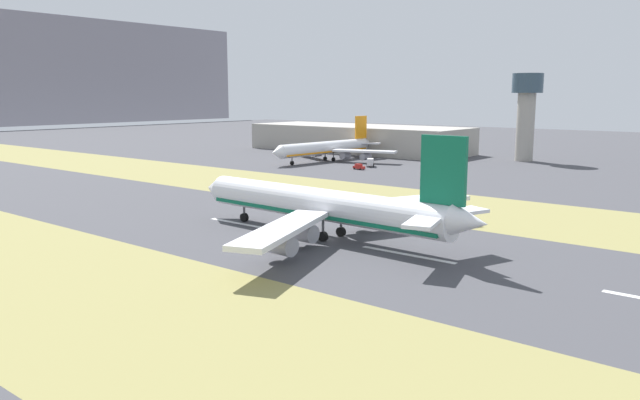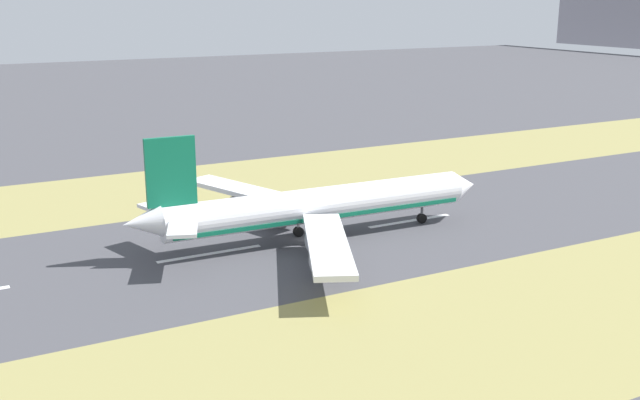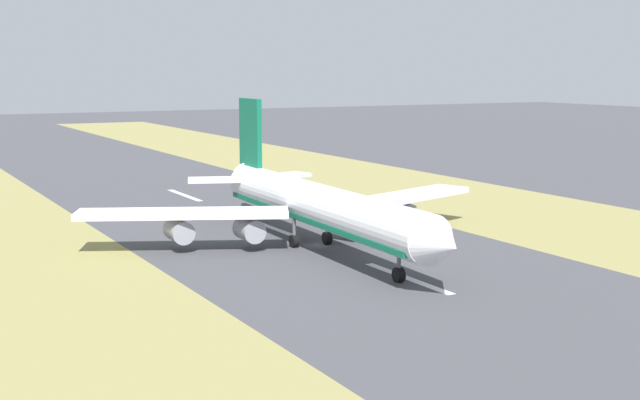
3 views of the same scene
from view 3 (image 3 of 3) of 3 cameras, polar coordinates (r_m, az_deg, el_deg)
The scene contains 6 objects.
ground_plane at distance 127.65m, azimuth -0.11°, elevation -2.89°, with size 800.00×800.00×0.00m, color #424247.
grass_median_west at distance 153.59m, azimuth 14.90°, elevation -1.24°, with size 40.00×600.00×0.01m, color olive.
centreline_dash_near at distance 179.32m, azimuth -8.67°, elevation 0.31°, with size 1.20×18.00×0.01m, color silver.
centreline_dash_mid at distance 142.64m, azimuth -3.31°, elevation -1.70°, with size 1.20×18.00×0.01m, color silver.
centreline_dash_far at distance 108.34m, azimuth 5.61°, elevation -4.99°, with size 1.20×18.00×0.01m, color silver.
airplane_main_jet at distance 125.08m, azimuth -0.38°, elevation -0.33°, with size 64.10×67.15×20.20m.
Camera 3 is at (58.56, 110.60, 25.11)m, focal length 50.00 mm.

